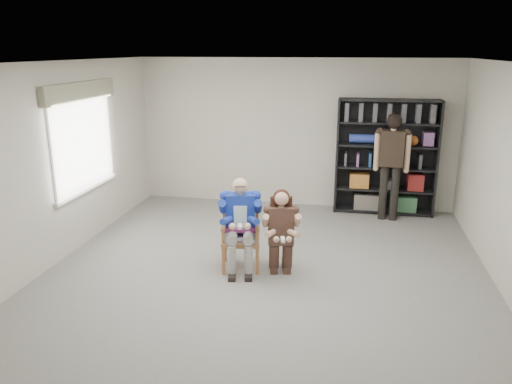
% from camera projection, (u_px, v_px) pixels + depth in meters
% --- Properties ---
extents(room_shell, '(6.00, 7.00, 2.80)m').
position_uv_depth(room_shell, '(263.00, 179.00, 6.19)').
color(room_shell, beige).
rests_on(room_shell, ground).
extents(floor, '(6.00, 7.00, 0.01)m').
position_uv_depth(floor, '(262.00, 281.00, 6.58)').
color(floor, slate).
rests_on(floor, ground).
extents(window_left, '(0.16, 2.00, 1.75)m').
position_uv_depth(window_left, '(84.00, 139.00, 7.60)').
color(window_left, white).
rests_on(window_left, room_shell).
extents(armchair, '(0.68, 0.66, 1.00)m').
position_uv_depth(armchair, '(241.00, 234.00, 6.87)').
color(armchair, brown).
rests_on(armchair, floor).
extents(seated_man, '(0.70, 0.87, 1.30)m').
position_uv_depth(seated_man, '(240.00, 224.00, 6.83)').
color(seated_man, navy).
rests_on(seated_man, floor).
extents(kneeling_woman, '(0.65, 0.88, 1.19)m').
position_uv_depth(kneeling_woman, '(281.00, 233.00, 6.63)').
color(kneeling_woman, '#3B261F').
rests_on(kneeling_woman, floor).
extents(bookshelf, '(1.80, 0.38, 2.10)m').
position_uv_depth(bookshelf, '(386.00, 157.00, 9.08)').
color(bookshelf, black).
rests_on(bookshelf, floor).
extents(standing_man, '(0.62, 0.40, 1.89)m').
position_uv_depth(standing_man, '(391.00, 168.00, 8.72)').
color(standing_man, black).
rests_on(standing_man, floor).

